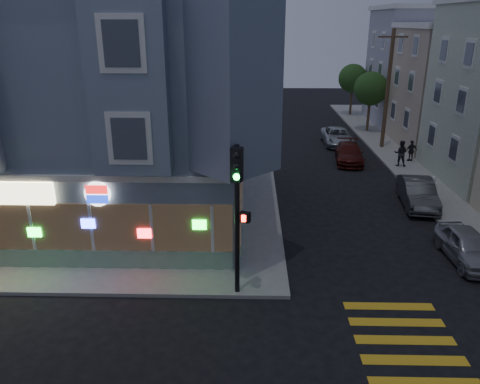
{
  "coord_description": "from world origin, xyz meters",
  "views": [
    {
      "loc": [
        1.51,
        -12.84,
        9.65
      ],
      "look_at": [
        1.02,
        6.82,
        2.44
      ],
      "focal_mm": 35.0,
      "sensor_mm": 36.0,
      "label": 1
    }
  ],
  "objects_px": {
    "traffic_signal": "(238,197)",
    "pedestrian_a": "(401,153)",
    "street_tree_near": "(371,89)",
    "fire_hydrant": "(434,181)",
    "utility_pole": "(388,88)",
    "parked_car_d": "(337,136)",
    "street_tree_far": "(353,78)",
    "parked_car_c": "(349,153)",
    "pedestrian_b": "(411,151)",
    "parked_car_a": "(467,246)",
    "parked_car_b": "(418,193)"
  },
  "relations": [
    {
      "from": "street_tree_near",
      "to": "parked_car_d",
      "type": "relative_size",
      "value": 1.1
    },
    {
      "from": "parked_car_d",
      "to": "fire_hydrant",
      "type": "height_order",
      "value": "parked_car_d"
    },
    {
      "from": "parked_car_d",
      "to": "fire_hydrant",
      "type": "distance_m",
      "value": 11.76
    },
    {
      "from": "fire_hydrant",
      "to": "street_tree_near",
      "type": "bearing_deg",
      "value": 91.29
    },
    {
      "from": "traffic_signal",
      "to": "pedestrian_b",
      "type": "bearing_deg",
      "value": 78.22
    },
    {
      "from": "utility_pole",
      "to": "parked_car_d",
      "type": "bearing_deg",
      "value": 160.09
    },
    {
      "from": "street_tree_far",
      "to": "parked_car_c",
      "type": "distance_m",
      "value": 18.61
    },
    {
      "from": "street_tree_near",
      "to": "street_tree_far",
      "type": "distance_m",
      "value": 8.0
    },
    {
      "from": "street_tree_near",
      "to": "parked_car_c",
      "type": "bearing_deg",
      "value": -109.86
    },
    {
      "from": "utility_pole",
      "to": "street_tree_near",
      "type": "height_order",
      "value": "utility_pole"
    },
    {
      "from": "parked_car_a",
      "to": "street_tree_near",
      "type": "bearing_deg",
      "value": 85.91
    },
    {
      "from": "street_tree_near",
      "to": "street_tree_far",
      "type": "height_order",
      "value": "same"
    },
    {
      "from": "pedestrian_a",
      "to": "pedestrian_b",
      "type": "bearing_deg",
      "value": -117.88
    },
    {
      "from": "parked_car_b",
      "to": "pedestrian_a",
      "type": "bearing_deg",
      "value": 87.53
    },
    {
      "from": "traffic_signal",
      "to": "fire_hydrant",
      "type": "bearing_deg",
      "value": 68.35
    },
    {
      "from": "parked_car_b",
      "to": "parked_car_c",
      "type": "relative_size",
      "value": 0.99
    },
    {
      "from": "parked_car_d",
      "to": "pedestrian_a",
      "type": "bearing_deg",
      "value": -63.64
    },
    {
      "from": "utility_pole",
      "to": "pedestrian_a",
      "type": "height_order",
      "value": "utility_pole"
    },
    {
      "from": "utility_pole",
      "to": "pedestrian_b",
      "type": "relative_size",
      "value": 5.95
    },
    {
      "from": "parked_car_c",
      "to": "pedestrian_b",
      "type": "bearing_deg",
      "value": 5.74
    },
    {
      "from": "street_tree_far",
      "to": "pedestrian_b",
      "type": "relative_size",
      "value": 3.5
    },
    {
      "from": "parked_car_a",
      "to": "traffic_signal",
      "type": "relative_size",
      "value": 0.71
    },
    {
      "from": "parked_car_b",
      "to": "traffic_signal",
      "type": "height_order",
      "value": "traffic_signal"
    },
    {
      "from": "parked_car_c",
      "to": "fire_hydrant",
      "type": "xyz_separation_m",
      "value": [
        3.96,
        -5.87,
        -0.13
      ]
    },
    {
      "from": "street_tree_far",
      "to": "parked_car_d",
      "type": "distance_m",
      "value": 13.66
    },
    {
      "from": "street_tree_near",
      "to": "fire_hydrant",
      "type": "xyz_separation_m",
      "value": [
        0.36,
        -15.84,
        -3.4
      ]
    },
    {
      "from": "street_tree_near",
      "to": "parked_car_b",
      "type": "distance_m",
      "value": 18.8
    },
    {
      "from": "utility_pole",
      "to": "fire_hydrant",
      "type": "bearing_deg",
      "value": -86.77
    },
    {
      "from": "street_tree_near",
      "to": "pedestrian_a",
      "type": "xyz_separation_m",
      "value": [
        -0.34,
        -11.29,
        -2.89
      ]
    },
    {
      "from": "pedestrian_a",
      "to": "parked_car_a",
      "type": "distance_m",
      "value": 13.57
    },
    {
      "from": "fire_hydrant",
      "to": "street_tree_far",
      "type": "bearing_deg",
      "value": 90.85
    },
    {
      "from": "traffic_signal",
      "to": "fire_hydrant",
      "type": "distance_m",
      "value": 16.97
    },
    {
      "from": "street_tree_far",
      "to": "street_tree_near",
      "type": "bearing_deg",
      "value": -90.0
    },
    {
      "from": "parked_car_a",
      "to": "parked_car_b",
      "type": "bearing_deg",
      "value": 89.37
    },
    {
      "from": "pedestrian_a",
      "to": "street_tree_near",
      "type": "bearing_deg",
      "value": -76.52
    },
    {
      "from": "street_tree_far",
      "to": "parked_car_b",
      "type": "distance_m",
      "value": 26.7
    },
    {
      "from": "street_tree_near",
      "to": "traffic_signal",
      "type": "bearing_deg",
      "value": -111.82
    },
    {
      "from": "parked_car_b",
      "to": "traffic_signal",
      "type": "relative_size",
      "value": 0.81
    },
    {
      "from": "parked_car_a",
      "to": "parked_car_d",
      "type": "relative_size",
      "value": 0.83
    },
    {
      "from": "pedestrian_b",
      "to": "fire_hydrant",
      "type": "height_order",
      "value": "pedestrian_b"
    },
    {
      "from": "parked_car_c",
      "to": "traffic_signal",
      "type": "height_order",
      "value": "traffic_signal"
    },
    {
      "from": "utility_pole",
      "to": "street_tree_far",
      "type": "height_order",
      "value": "utility_pole"
    },
    {
      "from": "pedestrian_b",
      "to": "fire_hydrant",
      "type": "bearing_deg",
      "value": 70.5
    },
    {
      "from": "parked_car_b",
      "to": "fire_hydrant",
      "type": "height_order",
      "value": "parked_car_b"
    },
    {
      "from": "pedestrian_a",
      "to": "fire_hydrant",
      "type": "height_order",
      "value": "pedestrian_a"
    },
    {
      "from": "traffic_signal",
      "to": "pedestrian_a",
      "type": "bearing_deg",
      "value": 78.99
    },
    {
      "from": "traffic_signal",
      "to": "parked_car_c",
      "type": "bearing_deg",
      "value": 89.24
    },
    {
      "from": "parked_car_c",
      "to": "utility_pole",
      "type": "bearing_deg",
      "value": 56.51
    },
    {
      "from": "pedestrian_b",
      "to": "parked_car_a",
      "type": "bearing_deg",
      "value": 66.04
    },
    {
      "from": "street_tree_far",
      "to": "parked_car_b",
      "type": "height_order",
      "value": "street_tree_far"
    }
  ]
}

